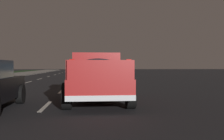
{
  "coord_description": "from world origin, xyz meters",
  "views": [
    {
      "loc": [
        -1.26,
        -3.2,
        1.37
      ],
      "look_at": [
        11.02,
        -4.25,
        1.17
      ],
      "focal_mm": 44.01,
      "sensor_mm": 36.0,
      "label": 1
    }
  ],
  "objects": [
    {
      "name": "ground",
      "position": [
        27.0,
        0.0,
        0.0
      ],
      "size": [
        144.0,
        144.0,
        0.0
      ],
      "primitive_type": "plane",
      "color": "black"
    },
    {
      "name": "lane_markings",
      "position": [
        29.96,
        3.03,
        0.0
      ],
      "size": [
        108.0,
        7.04,
        0.01
      ],
      "color": "silver",
      "rests_on": "ground"
    },
    {
      "name": "pickup_truck",
      "position": [
        9.18,
        -3.5,
        0.98
      ],
      "size": [
        5.45,
        2.33,
        1.87
      ],
      "color": "maroon",
      "rests_on": "ground"
    },
    {
      "name": "sedan_tan",
      "position": [
        20.85,
        -3.65,
        0.78
      ],
      "size": [
        4.41,
        2.03,
        1.54
      ],
      "color": "#9E845B",
      "rests_on": "ground"
    },
    {
      "name": "sedan_white",
      "position": [
        36.77,
        -3.66,
        0.78
      ],
      "size": [
        4.41,
        2.03,
        1.54
      ],
      "color": "silver",
      "rests_on": "ground"
    }
  ]
}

